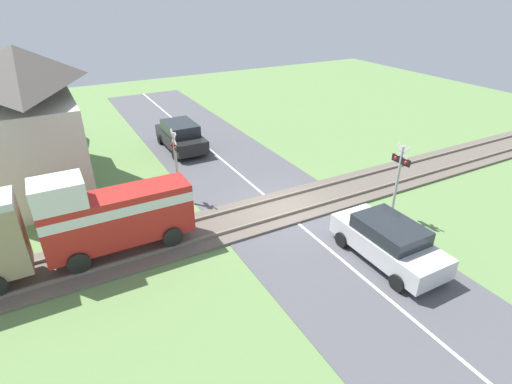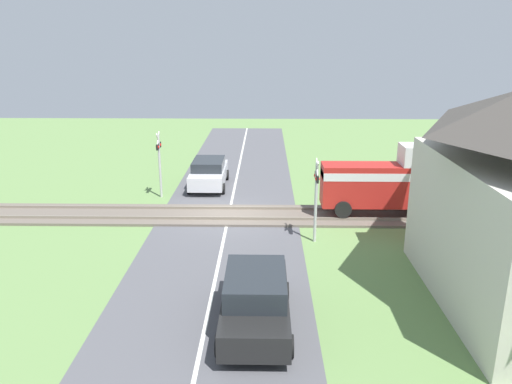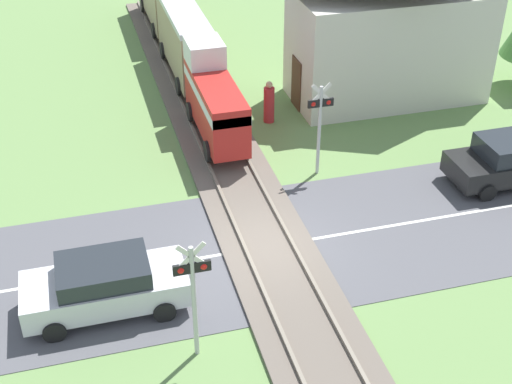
{
  "view_description": "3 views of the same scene",
  "coord_description": "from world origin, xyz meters",
  "px_view_note": "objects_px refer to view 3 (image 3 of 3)",
  "views": [
    {
      "loc": [
        -13.04,
        8.37,
        8.96
      ],
      "look_at": [
        0.0,
        1.28,
        1.2
      ],
      "focal_mm": 28.0,
      "sensor_mm": 36.0,
      "label": 1
    },
    {
      "loc": [
        21.83,
        1.69,
        7.88
      ],
      "look_at": [
        0.0,
        1.28,
        1.2
      ],
      "focal_mm": 35.0,
      "sensor_mm": 36.0,
      "label": 2
    },
    {
      "loc": [
        -4.93,
        -16.5,
        13.08
      ],
      "look_at": [
        0.0,
        1.28,
        1.2
      ],
      "focal_mm": 50.0,
      "sensor_mm": 36.0,
      "label": 3
    }
  ],
  "objects_px": {
    "train": "(181,32)",
    "car_near_crossing": "(105,285)",
    "pedestrian_by_station": "(269,103)",
    "crossing_signal_west_approach": "(193,286)",
    "station_building": "(391,23)",
    "crossing_signal_east_approach": "(320,117)"
  },
  "relations": [
    {
      "from": "car_near_crossing",
      "to": "station_building",
      "type": "distance_m",
      "value": 16.62
    },
    {
      "from": "car_near_crossing",
      "to": "crossing_signal_west_approach",
      "type": "bearing_deg",
      "value": -48.84
    },
    {
      "from": "station_building",
      "to": "pedestrian_by_station",
      "type": "height_order",
      "value": "station_building"
    },
    {
      "from": "train",
      "to": "crossing_signal_east_approach",
      "type": "height_order",
      "value": "crossing_signal_east_approach"
    },
    {
      "from": "train",
      "to": "crossing_signal_west_approach",
      "type": "xyz_separation_m",
      "value": [
        -2.92,
        -17.6,
        0.29
      ]
    },
    {
      "from": "car_near_crossing",
      "to": "station_building",
      "type": "bearing_deg",
      "value": 39.3
    },
    {
      "from": "car_near_crossing",
      "to": "crossing_signal_west_approach",
      "type": "distance_m",
      "value": 3.32
    },
    {
      "from": "crossing_signal_west_approach",
      "to": "station_building",
      "type": "xyz_separation_m",
      "value": [
        10.73,
        12.69,
        1.07
      ]
    },
    {
      "from": "car_near_crossing",
      "to": "pedestrian_by_station",
      "type": "distance_m",
      "value": 11.94
    },
    {
      "from": "pedestrian_by_station",
      "to": "crossing_signal_east_approach",
      "type": "bearing_deg",
      "value": -83.04
    },
    {
      "from": "train",
      "to": "crossing_signal_west_approach",
      "type": "height_order",
      "value": "crossing_signal_west_approach"
    },
    {
      "from": "station_building",
      "to": "pedestrian_by_station",
      "type": "distance_m",
      "value": 6.02
    },
    {
      "from": "train",
      "to": "crossing_signal_west_approach",
      "type": "distance_m",
      "value": 17.84
    },
    {
      "from": "pedestrian_by_station",
      "to": "station_building",
      "type": "bearing_deg",
      "value": 10.19
    },
    {
      "from": "crossing_signal_east_approach",
      "to": "pedestrian_by_station",
      "type": "bearing_deg",
      "value": 96.96
    },
    {
      "from": "train",
      "to": "car_near_crossing",
      "type": "xyz_separation_m",
      "value": [
        -4.91,
        -15.32,
        -1.07
      ]
    },
    {
      "from": "crossing_signal_east_approach",
      "to": "station_building",
      "type": "bearing_deg",
      "value": 47.05
    },
    {
      "from": "crossing_signal_east_approach",
      "to": "station_building",
      "type": "distance_m",
      "value": 7.25
    },
    {
      "from": "car_near_crossing",
      "to": "station_building",
      "type": "height_order",
      "value": "station_building"
    },
    {
      "from": "crossing_signal_west_approach",
      "to": "car_near_crossing",
      "type": "bearing_deg",
      "value": 131.16
    },
    {
      "from": "car_near_crossing",
      "to": "pedestrian_by_station",
      "type": "bearing_deg",
      "value": 52.24
    },
    {
      "from": "train",
      "to": "crossing_signal_west_approach",
      "type": "relative_size",
      "value": 5.52
    }
  ]
}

